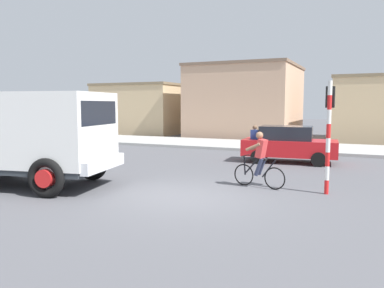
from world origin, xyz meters
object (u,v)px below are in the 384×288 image
object	(u,v)px
cyclist	(259,160)
traffic_light_pole	(329,121)
truck_foreground	(25,133)
car_red_near	(289,144)
pedestrian_near_kerb	(255,142)

from	to	relation	value
cyclist	traffic_light_pole	size ratio (longest dim) A/B	0.54
truck_foreground	traffic_light_pole	xyz separation A→B (m)	(8.71, 2.77, 0.40)
cyclist	traffic_light_pole	distance (m)	2.31
cyclist	car_red_near	size ratio (longest dim) A/B	0.42
truck_foreground	car_red_near	bearing A→B (deg)	51.81
traffic_light_pole	pedestrian_near_kerb	distance (m)	6.53
cyclist	traffic_light_pole	xyz separation A→B (m)	(1.97, 0.02, 1.20)
truck_foreground	traffic_light_pole	distance (m)	9.15
truck_foreground	pedestrian_near_kerb	bearing A→B (deg)	57.69
truck_foreground	pedestrian_near_kerb	xyz separation A→B (m)	(5.12, 8.09, -0.82)
truck_foreground	cyclist	distance (m)	7.32
traffic_light_pole	pedestrian_near_kerb	world-z (taller)	traffic_light_pole
truck_foreground	car_red_near	xyz separation A→B (m)	(6.57, 8.35, -0.85)
cyclist	car_red_near	distance (m)	5.60
car_red_near	pedestrian_near_kerb	size ratio (longest dim) A/B	2.55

